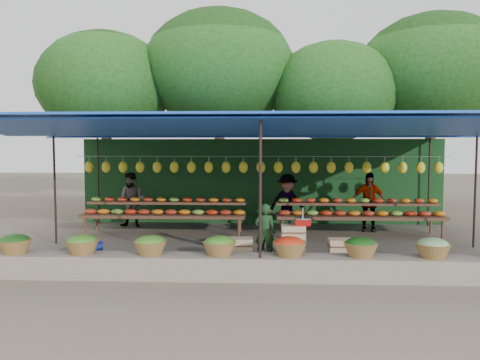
{
  "coord_description": "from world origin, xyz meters",
  "views": [
    {
      "loc": [
        0.02,
        -10.64,
        2.25
      ],
      "look_at": [
        -0.48,
        0.2,
        1.49
      ],
      "focal_mm": 35.0,
      "sensor_mm": 36.0,
      "label": 1
    }
  ],
  "objects_px": {
    "crate_counter": "(292,249)",
    "blue_crate_back": "(91,250)",
    "vendor_seated": "(265,232)",
    "weighing_scale": "(303,221)"
  },
  "relations": [
    {
      "from": "crate_counter",
      "to": "blue_crate_back",
      "type": "relative_size",
      "value": 4.92
    },
    {
      "from": "vendor_seated",
      "to": "blue_crate_back",
      "type": "relative_size",
      "value": 2.4
    },
    {
      "from": "crate_counter",
      "to": "blue_crate_back",
      "type": "height_order",
      "value": "crate_counter"
    },
    {
      "from": "weighing_scale",
      "to": "blue_crate_back",
      "type": "bearing_deg",
      "value": 174.06
    },
    {
      "from": "weighing_scale",
      "to": "blue_crate_back",
      "type": "height_order",
      "value": "weighing_scale"
    },
    {
      "from": "weighing_scale",
      "to": "vendor_seated",
      "type": "relative_size",
      "value": 0.29
    },
    {
      "from": "vendor_seated",
      "to": "blue_crate_back",
      "type": "distance_m",
      "value": 3.61
    },
    {
      "from": "vendor_seated",
      "to": "blue_crate_back",
      "type": "height_order",
      "value": "vendor_seated"
    },
    {
      "from": "crate_counter",
      "to": "vendor_seated",
      "type": "relative_size",
      "value": 2.05
    },
    {
      "from": "crate_counter",
      "to": "blue_crate_back",
      "type": "bearing_deg",
      "value": 173.76
    }
  ]
}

